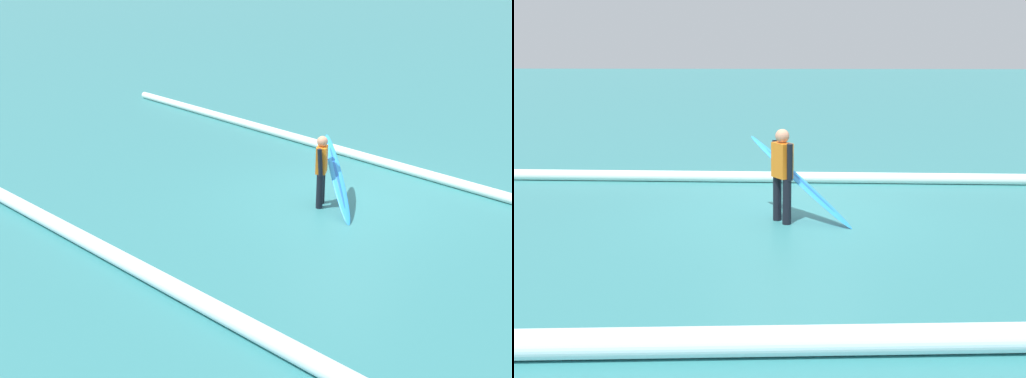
# 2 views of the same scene
# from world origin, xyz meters

# --- Properties ---
(ground_plane) EXTENTS (165.07, 165.07, 0.00)m
(ground_plane) POSITION_xyz_m (0.00, 0.00, 0.00)
(ground_plane) COLOR teal
(surfer) EXTENTS (0.36, 0.52, 1.49)m
(surfer) POSITION_xyz_m (0.18, 0.59, 0.84)
(surfer) COLOR black
(surfer) RESTS_ON ground_plane
(surfboard) EXTENTS (1.77, 1.32, 1.32)m
(surfboard) POSITION_xyz_m (-0.09, 0.41, 0.64)
(surfboard) COLOR #268CE5
(surfboard) RESTS_ON ground_plane
(wave_crest_foreground) EXTENTS (21.70, 0.44, 0.22)m
(wave_crest_foreground) POSITION_xyz_m (0.92, -2.47, 0.11)
(wave_crest_foreground) COLOR white
(wave_crest_foreground) RESTS_ON ground_plane
(wave_crest_midground) EXTENTS (23.17, 1.90, 0.28)m
(wave_crest_midground) POSITION_xyz_m (-2.63, 4.87, 0.14)
(wave_crest_midground) COLOR white
(wave_crest_midground) RESTS_ON ground_plane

